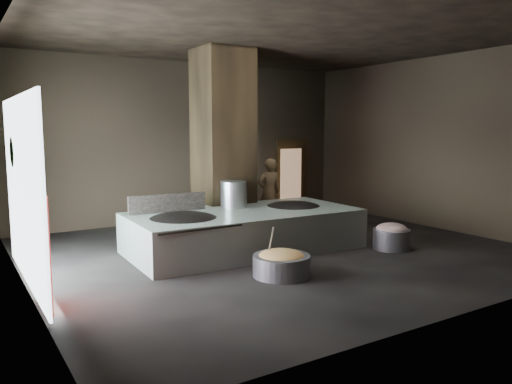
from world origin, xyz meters
TOP-DOWN VIEW (x-y plane):
  - floor at (0.00, 0.00)m, footprint 10.00×9.00m
  - ceiling at (0.00, 0.00)m, footprint 10.00×9.00m
  - back_wall at (0.00, 4.55)m, footprint 10.00×0.10m
  - front_wall at (0.00, -4.55)m, footprint 10.00×0.10m
  - left_wall at (-5.05, 0.00)m, footprint 0.10×9.00m
  - right_wall at (5.05, 0.00)m, footprint 0.10×9.00m
  - pillar at (-0.30, 1.90)m, footprint 1.20×1.20m
  - hearth_platform at (-0.58, 0.43)m, footprint 4.99×2.50m
  - platform_cap at (-0.58, 0.43)m, footprint 4.81×2.31m
  - wok_left at (-2.03, 0.38)m, footprint 1.55×1.55m
  - wok_left_rim at (-2.03, 0.38)m, footprint 1.58×1.58m
  - wok_right at (0.77, 0.48)m, footprint 1.44×1.44m
  - wok_right_rim at (0.77, 0.48)m, footprint 1.48×1.48m
  - stock_pot at (-0.53, 0.98)m, footprint 0.60×0.60m
  - splash_guard at (-2.03, 1.18)m, footprint 1.71×0.12m
  - cook at (1.39, 2.43)m, footprint 0.73×0.54m
  - veg_basin at (-1.02, -1.60)m, footprint 1.19×1.19m
  - veg_fill at (-1.02, -1.60)m, footprint 0.85×0.85m
  - ladle at (-1.17, -1.45)m, footprint 0.14×0.40m
  - meat_basin at (2.18, -1.22)m, footprint 1.01×1.01m
  - meat_fill at (2.18, -1.22)m, footprint 0.67×0.67m
  - doorway_near at (1.20, 4.45)m, footprint 1.18×0.08m
  - doorway_near_glow at (1.16, 4.60)m, footprint 0.76×0.04m
  - doorway_far at (3.60, 4.45)m, footprint 1.18×0.08m
  - doorway_far_glow at (3.38, 4.18)m, footprint 0.79×0.04m
  - left_opening at (-4.95, 0.20)m, footprint 0.04×4.20m
  - pavilion_sliver at (-4.88, -1.10)m, footprint 0.05×0.90m
  - tree_silhouette at (-4.85, 1.30)m, footprint 0.28×1.10m

SIDE VIEW (x-z plane):
  - floor at x=0.00m, z-range -0.10..0.00m
  - veg_basin at x=-1.02m, z-range 0.00..0.38m
  - meat_basin at x=2.18m, z-range 0.00..0.44m
  - veg_fill at x=-1.02m, z-range 0.22..0.48m
  - hearth_platform at x=-0.58m, z-range 0.00..0.86m
  - meat_fill at x=2.18m, z-range 0.32..0.58m
  - ladle at x=-1.17m, z-range 0.18..0.92m
  - wok_left at x=-2.03m, z-range 0.54..0.96m
  - wok_right at x=0.77m, z-range 0.55..0.95m
  - platform_cap at x=-0.58m, z-range 0.80..0.83m
  - wok_left_rim at x=-2.03m, z-range 0.79..0.85m
  - wok_right_rim at x=0.77m, z-range 0.79..0.85m
  - pavilion_sliver at x=-4.88m, z-range 0.00..1.70m
  - cook at x=1.39m, z-range 0.00..1.83m
  - splash_guard at x=-2.03m, z-range 0.82..1.24m
  - doorway_near_glow at x=1.16m, z-range 0.15..1.95m
  - doorway_far_glow at x=3.38m, z-range 0.11..1.99m
  - doorway_near at x=1.20m, z-range -0.09..2.29m
  - doorway_far at x=3.60m, z-range -0.09..2.29m
  - stock_pot at x=-0.53m, z-range 0.81..1.45m
  - left_opening at x=-4.95m, z-range 0.05..3.15m
  - tree_silhouette at x=-4.85m, z-range 1.65..2.75m
  - back_wall at x=0.00m, z-range 0.00..4.50m
  - front_wall at x=0.00m, z-range 0.00..4.50m
  - left_wall at x=-5.05m, z-range 0.00..4.50m
  - right_wall at x=5.05m, z-range 0.00..4.50m
  - pillar at x=-0.30m, z-range 0.00..4.50m
  - ceiling at x=0.00m, z-range 4.50..4.60m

